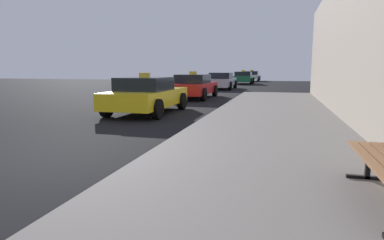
# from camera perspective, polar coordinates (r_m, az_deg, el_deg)

# --- Properties ---
(ground_plane) EXTENTS (80.00, 80.00, 0.00)m
(ground_plane) POSITION_cam_1_polar(r_m,az_deg,el_deg) (6.46, -25.99, -6.06)
(ground_plane) COLOR black
(sidewalk) EXTENTS (4.00, 32.00, 0.15)m
(sidewalk) POSITION_cam_1_polar(r_m,az_deg,el_deg) (4.92, 12.46, -8.99)
(sidewalk) COLOR gray
(sidewalk) RESTS_ON ground_plane
(car_yellow) EXTENTS (1.99, 4.16, 1.43)m
(car_yellow) POSITION_cam_1_polar(r_m,az_deg,el_deg) (11.84, -7.80, 4.31)
(car_yellow) COLOR yellow
(car_yellow) RESTS_ON ground_plane
(car_red) EXTENTS (1.93, 4.47, 1.43)m
(car_red) POSITION_cam_1_polar(r_m,az_deg,el_deg) (17.75, 0.33, 5.87)
(car_red) COLOR red
(car_red) RESTS_ON ground_plane
(car_silver) EXTENTS (1.97, 4.31, 1.27)m
(car_silver) POSITION_cam_1_polar(r_m,az_deg,el_deg) (25.91, 5.11, 6.76)
(car_silver) COLOR #B7B7BF
(car_silver) RESTS_ON ground_plane
(car_green) EXTENTS (2.05, 4.22, 1.43)m
(car_green) POSITION_cam_1_polar(r_m,az_deg,el_deg) (35.32, 8.85, 7.24)
(car_green) COLOR #196638
(car_green) RESTS_ON ground_plane
(car_white) EXTENTS (2.00, 4.54, 1.43)m
(car_white) POSITION_cam_1_polar(r_m,az_deg,el_deg) (43.96, 10.29, 7.49)
(car_white) COLOR white
(car_white) RESTS_ON ground_plane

